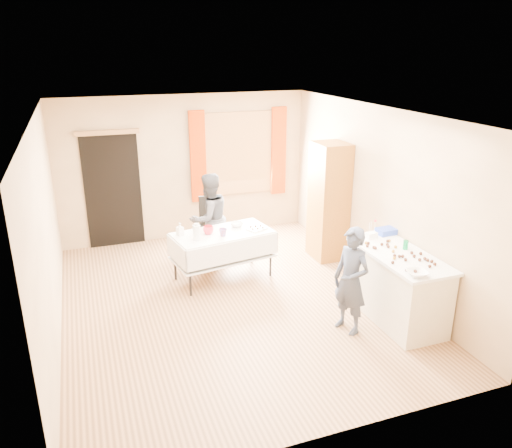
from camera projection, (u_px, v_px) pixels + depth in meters
name	position (u px, v px, depth m)	size (l,w,h in m)	color
floor	(232.00, 302.00, 7.01)	(4.50, 5.50, 0.02)	#9E7047
ceiling	(228.00, 113.00, 6.12)	(4.50, 5.50, 0.02)	white
wall_back	(185.00, 168.00, 9.01)	(4.50, 0.02, 2.60)	tan
wall_front	(327.00, 313.00, 4.12)	(4.50, 0.02, 2.60)	tan
wall_left	(46.00, 234.00, 5.85)	(0.02, 5.50, 2.60)	tan
wall_right	(378.00, 197.00, 7.29)	(0.02, 5.50, 2.60)	tan
window_frame	(239.00, 153.00, 9.23)	(1.32, 0.06, 1.52)	olive
window_pane	(239.00, 154.00, 9.21)	(1.20, 0.02, 1.40)	white
curtain_left	(198.00, 157.00, 8.93)	(0.28, 0.06, 1.65)	#A92D00
curtain_right	(279.00, 151.00, 9.43)	(0.28, 0.06, 1.65)	#A92D00
doorway	(113.00, 191.00, 8.67)	(0.95, 0.04, 2.00)	black
door_lintel	(107.00, 132.00, 8.30)	(1.05, 0.06, 0.08)	olive
cabinet	(329.00, 202.00, 8.18)	(0.50, 0.60, 1.94)	brown
counter	(397.00, 286.00, 6.44)	(0.70, 1.48, 0.91)	beige
party_table	(223.00, 251.00, 7.57)	(1.60, 1.00, 0.75)	black
chair	(213.00, 235.00, 8.62)	(0.42, 0.42, 0.96)	black
girl	(351.00, 281.00, 6.08)	(0.48, 0.58, 1.36)	#242B3D
woman	(209.00, 218.00, 8.07)	(0.88, 0.80, 1.49)	black
soda_can	(406.00, 245.00, 6.41)	(0.07, 0.07, 0.12)	#09813B
mixing_bowl	(417.00, 273.00, 5.68)	(0.27, 0.27, 0.06)	white
foam_block	(371.00, 235.00, 6.79)	(0.15, 0.10, 0.08)	white
blue_basket	(387.00, 231.00, 6.94)	(0.30, 0.20, 0.08)	#2540B9
pitcher	(197.00, 233.00, 7.14)	(0.11, 0.11, 0.22)	silver
cup_red	(208.00, 230.00, 7.37)	(0.18, 0.18, 0.12)	red
cup_rainbow	(223.00, 232.00, 7.30)	(0.13, 0.13, 0.11)	red
small_bowl	(237.00, 225.00, 7.69)	(0.25, 0.25, 0.06)	white
pastry_tray	(257.00, 229.00, 7.57)	(0.28, 0.20, 0.02)	white
bottle	(180.00, 229.00, 7.32)	(0.11, 0.11, 0.19)	white
cake_balls	(399.00, 254.00, 6.24)	(0.54, 1.00, 0.04)	#3F2314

